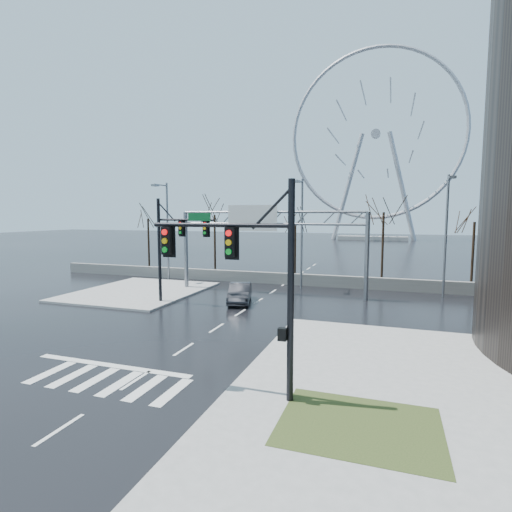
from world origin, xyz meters
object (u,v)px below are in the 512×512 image
at_px(signal_mast_far, 172,241).
at_px(sign_gantry, 265,234).
at_px(signal_mast_near, 254,268).
at_px(car, 240,293).
at_px(ferris_wheel, 375,141).

relative_size(signal_mast_far, sign_gantry, 0.49).
height_order(signal_mast_near, car, signal_mast_near).
distance_m(signal_mast_far, ferris_wheel, 89.30).
distance_m(signal_mast_near, signal_mast_far, 17.03).
relative_size(signal_mast_near, ferris_wheel, 0.16).
bearing_deg(ferris_wheel, sign_gantry, -93.84).
bearing_deg(sign_gantry, ferris_wheel, 86.16).
xyz_separation_m(signal_mast_far, sign_gantry, (5.49, 6.00, 0.35)).
height_order(sign_gantry, ferris_wheel, ferris_wheel).
bearing_deg(signal_mast_far, signal_mast_near, -49.74).
distance_m(signal_mast_near, ferris_wheel, 101.29).
height_order(signal_mast_near, signal_mast_far, same).
bearing_deg(car, sign_gantry, 62.27).
xyz_separation_m(ferris_wheel, car, (-6.20, -84.00, -25.39)).
xyz_separation_m(signal_mast_far, ferris_wheel, (10.87, 86.04, 21.30)).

